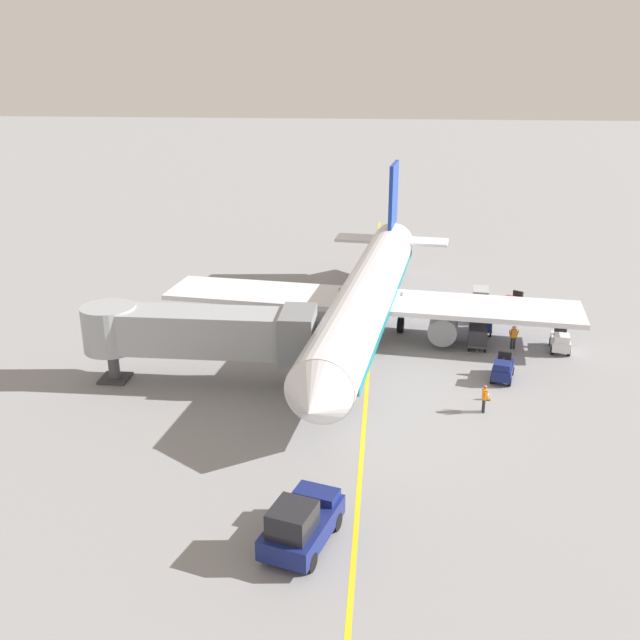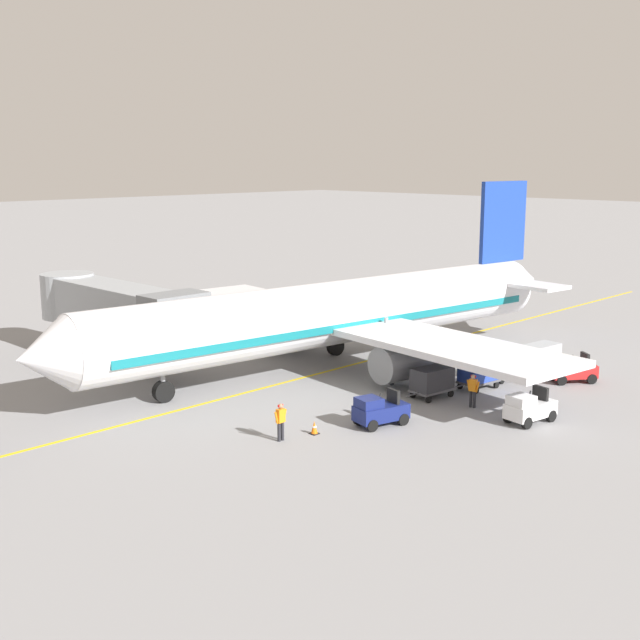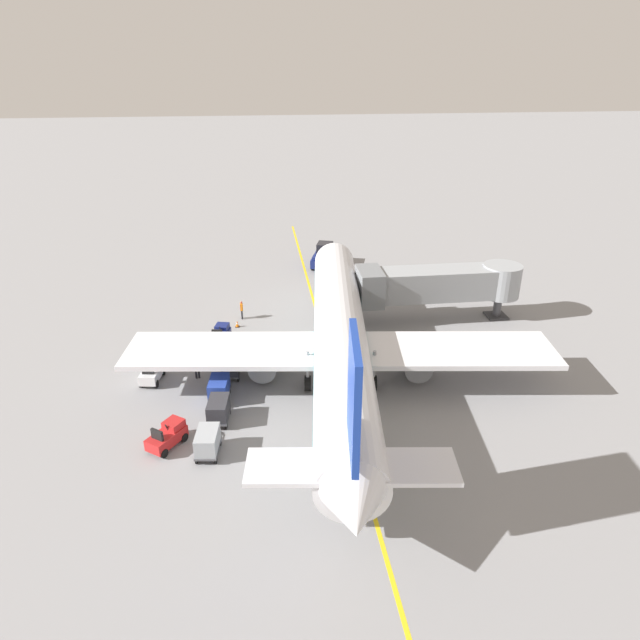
{
  "view_description": "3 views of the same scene",
  "coord_description": "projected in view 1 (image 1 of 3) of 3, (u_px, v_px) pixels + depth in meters",
  "views": [
    {
      "loc": [
        -0.91,
        48.39,
        19.24
      ],
      "look_at": [
        3.28,
        4.13,
        2.98
      ],
      "focal_mm": 40.37,
      "sensor_mm": 36.0,
      "label": 1
    },
    {
      "loc": [
        -31.74,
        33.2,
        12.1
      ],
      "look_at": [
        1.69,
        -0.46,
        2.65
      ],
      "focal_mm": 45.41,
      "sensor_mm": 36.0,
      "label": 2
    },
    {
      "loc": [
        -5.4,
        -35.67,
        21.37
      ],
      "look_at": [
        -0.66,
        3.22,
        2.92
      ],
      "focal_mm": 31.61,
      "sensor_mm": 36.0,
      "label": 3
    }
  ],
  "objects": [
    {
      "name": "ground_plane",
      "position": [
        370.0,
        341.0,
        51.93
      ],
      "size": [
        400.0,
        400.0,
        0.0
      ],
      "primitive_type": "plane",
      "color": "gray"
    },
    {
      "name": "gate_lead_in_line",
      "position": [
        370.0,
        341.0,
        51.93
      ],
      "size": [
        0.24,
        80.0,
        0.01
      ],
      "primitive_type": "cube",
      "color": "gold",
      "rests_on": "ground"
    },
    {
      "name": "parked_airliner",
      "position": [
        367.0,
        296.0,
        51.4
      ],
      "size": [
        30.4,
        37.34,
        10.63
      ],
      "color": "silver",
      "rests_on": "ground"
    },
    {
      "name": "jet_bridge",
      "position": [
        199.0,
        332.0,
        44.0
      ],
      "size": [
        14.43,
        3.5,
        4.98
      ],
      "color": "#93999E",
      "rests_on": "ground"
    },
    {
      "name": "pushback_tractor",
      "position": [
        301.0,
        523.0,
        29.75
      ],
      "size": [
        3.37,
        4.85,
        2.4
      ],
      "color": "navy",
      "rests_on": "ground"
    },
    {
      "name": "baggage_tug_lead",
      "position": [
        513.0,
        304.0,
        57.43
      ],
      "size": [
        2.45,
        2.73,
        1.62
      ],
      "color": "#B21E1E",
      "rests_on": "ground"
    },
    {
      "name": "baggage_tug_trailing",
      "position": [
        560.0,
        341.0,
        49.89
      ],
      "size": [
        1.61,
        2.65,
        1.62
      ],
      "color": "silver",
      "rests_on": "ground"
    },
    {
      "name": "baggage_tug_spare",
      "position": [
        503.0,
        369.0,
        45.41
      ],
      "size": [
        1.8,
        2.72,
        1.62
      ],
      "color": "navy",
      "rests_on": "ground"
    },
    {
      "name": "baggage_cart_front",
      "position": [
        478.0,
        335.0,
        50.38
      ],
      "size": [
        1.54,
        2.96,
        1.58
      ],
      "color": "#4C4C51",
      "rests_on": "ground"
    },
    {
      "name": "baggage_cart_second_in_train",
      "position": [
        483.0,
        320.0,
        53.21
      ],
      "size": [
        1.54,
        2.96,
        1.58
      ],
      "color": "#4C4C51",
      "rests_on": "ground"
    },
    {
      "name": "baggage_cart_third_in_train",
      "position": [
        479.0,
        309.0,
        55.6
      ],
      "size": [
        1.54,
        2.96,
        1.58
      ],
      "color": "#4C4C51",
      "rests_on": "ground"
    },
    {
      "name": "baggage_cart_tail_end",
      "position": [
        480.0,
        296.0,
        58.61
      ],
      "size": [
        1.54,
        2.96,
        1.58
      ],
      "color": "#4C4C51",
      "rests_on": "ground"
    },
    {
      "name": "ground_crew_wing_walker",
      "position": [
        434.0,
        332.0,
        51.0
      ],
      "size": [
        0.33,
        0.72,
        1.69
      ],
      "color": "#232328",
      "rests_on": "ground"
    },
    {
      "name": "ground_crew_loader",
      "position": [
        513.0,
        336.0,
        50.19
      ],
      "size": [
        0.73,
        0.28,
        1.69
      ],
      "color": "#232328",
      "rests_on": "ground"
    },
    {
      "name": "ground_crew_marshaller",
      "position": [
        484.0,
        397.0,
        41.16
      ],
      "size": [
        0.25,
        0.73,
        1.69
      ],
      "color": "#232328",
      "rests_on": "ground"
    },
    {
      "name": "safety_cone_nose_left",
      "position": [
        487.0,
        395.0,
        42.9
      ],
      "size": [
        0.36,
        0.36,
        0.59
      ],
      "color": "black",
      "rests_on": "ground"
    }
  ]
}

